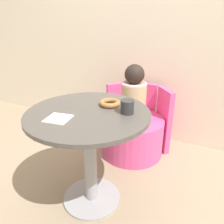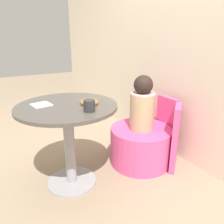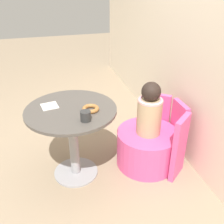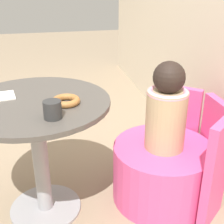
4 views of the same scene
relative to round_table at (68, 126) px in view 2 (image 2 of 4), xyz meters
name	(u,v)px [view 2 (image 2 of 4)]	position (x,y,z in m)	size (l,w,h in m)	color
ground_plane	(77,184)	(0.05, 0.03, -0.52)	(12.00, 12.00, 0.00)	gray
back_wall	(185,36)	(0.05, 1.16, 0.68)	(6.00, 0.06, 2.40)	beige
round_table	(68,126)	(0.00, 0.00, 0.00)	(0.78, 0.78, 0.70)	#99999E
tub_chair	(140,145)	(0.03, 0.71, -0.34)	(0.59, 0.59, 0.36)	#E54C8C
booth_backrest	(160,128)	(0.03, 0.95, -0.21)	(0.69, 0.25, 0.63)	#E54C8C
child_figure	(142,105)	(0.03, 0.71, 0.08)	(0.23, 0.23, 0.51)	tan
donut	(89,102)	(0.07, 0.16, 0.19)	(0.14, 0.14, 0.03)	#9E6633
cup	(89,106)	(0.23, 0.09, 0.22)	(0.08, 0.08, 0.08)	#2D2D2D
paper_napkin	(41,105)	(-0.09, -0.17, 0.18)	(0.15, 0.15, 0.01)	silver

